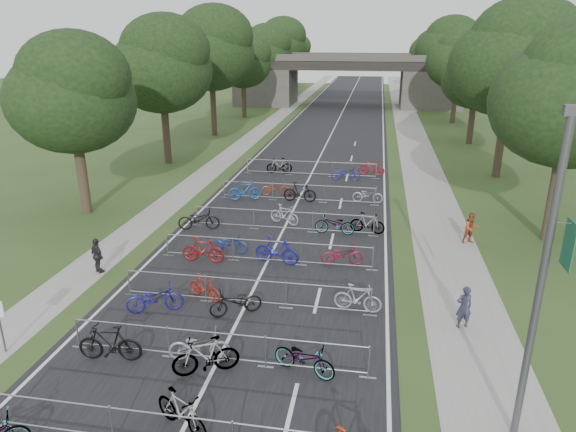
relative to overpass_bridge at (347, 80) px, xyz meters
name	(u,v)px	position (x,y,z in m)	size (l,w,h in m)	color
road	(337,122)	(0.00, -15.00, -3.53)	(11.00, 140.00, 0.01)	black
sidewalk_right	(408,124)	(8.00, -15.00, -3.53)	(3.00, 140.00, 0.01)	gray
sidewalk_left	(273,121)	(-7.50, -15.00, -3.53)	(2.00, 140.00, 0.01)	gray
lane_markings	(337,122)	(0.00, -15.00, -3.53)	(0.12, 140.00, 0.00)	silver
overpass_bridge	(347,80)	(0.00, 0.00, 0.00)	(31.00, 8.00, 7.05)	#413F3A
lamppost	(543,281)	(8.33, -63.00, 0.75)	(0.61, 0.65, 8.21)	#4C4C51
tree_left_0	(72,96)	(-11.39, -49.07, 2.96)	(6.72, 6.72, 10.25)	#33261C
tree_right_0	(575,97)	(13.11, -49.07, 3.39)	(7.17, 7.17, 10.93)	#33261C
tree_left_1	(162,67)	(-11.39, -37.07, 3.77)	(7.56, 7.56, 11.53)	#33261C
tree_right_1	(514,61)	(13.11, -37.07, 4.37)	(8.18, 8.18, 12.47)	#33261C
tree_left_2	(211,50)	(-11.39, -25.07, 4.58)	(8.40, 8.40, 12.81)	#33261C
tree_right_2	(478,77)	(13.11, -25.07, 2.41)	(6.16, 6.16, 9.39)	#33261C
tree_left_3	(244,62)	(-11.39, -13.07, 2.96)	(6.72, 6.72, 10.25)	#33261C
tree_right_3	(460,60)	(13.11, -13.07, 3.39)	(7.17, 7.17, 10.93)	#33261C
tree_left_4	(265,51)	(-11.39, -1.07, 3.77)	(7.56, 7.56, 11.53)	#33261C
tree_right_4	(448,48)	(13.11, -1.07, 4.37)	(8.18, 8.18, 12.47)	#33261C
tree_left_5	(281,44)	(-11.39, 10.93, 4.58)	(8.40, 8.40, 12.81)	#33261C
tree_right_5	(437,59)	(13.11, 10.93, 2.41)	(6.16, 6.16, 9.39)	#33261C
tree_left_6	(293,52)	(-11.39, 22.93, 2.96)	(6.72, 6.72, 10.25)	#33261C
tree_right_6	(431,50)	(13.11, 22.93, 3.39)	(7.17, 7.17, 10.93)	#33261C
barrier_row_0	(171,432)	(0.00, -65.00, -2.99)	(9.70, 0.08, 1.10)	#929499
barrier_row_1	(216,347)	(0.00, -61.40, -2.99)	(9.70, 0.08, 1.10)	#929499
barrier_row_2	(245,292)	(0.00, -57.80, -2.99)	(9.70, 0.08, 1.10)	#929499
barrier_row_3	(267,252)	(0.00, -54.00, -2.99)	(9.70, 0.08, 1.10)	#929499
barrier_row_4	(283,221)	(0.00, -50.00, -2.99)	(9.70, 0.08, 1.10)	#929499
barrier_row_5	(298,193)	(0.00, -45.00, -2.99)	(9.70, 0.08, 1.10)	#929499
barrier_row_6	(311,168)	(0.00, -39.00, -2.99)	(9.70, 0.08, 1.10)	#929499
bike_1	(181,412)	(-0.01, -64.30, -2.97)	(0.53, 1.86, 1.12)	#929499
bike_4	(110,343)	(-3.25, -61.84, -2.93)	(0.57, 2.02, 1.21)	black
bike_5	(199,346)	(-0.56, -61.35, -3.04)	(0.66, 1.89, 0.99)	gray
bike_6	(206,356)	(-0.14, -61.97, -2.93)	(0.57, 2.01, 1.21)	#929499
bike_7	(305,358)	(2.73, -61.47, -3.01)	(0.70, 2.00, 1.05)	#929499
bike_8	(155,298)	(-3.12, -58.81, -3.00)	(0.71, 2.04, 1.07)	navy
bike_9	(204,287)	(-1.65, -57.61, -3.05)	(0.46, 1.62, 0.97)	maroon
bike_10	(236,302)	(-0.16, -58.55, -3.03)	(0.67, 1.92, 1.01)	black
bike_11	(358,298)	(4.12, -57.54, -3.01)	(0.50, 1.76, 1.06)	#9A9AA1
bike_12	(203,250)	(-2.79, -54.38, -2.95)	(0.55, 1.94, 1.16)	maroon
bike_13	(230,244)	(-1.92, -53.17, -3.08)	(0.60, 1.71, 0.90)	navy
bike_14	(277,251)	(0.45, -53.97, -2.92)	(0.58, 2.04, 1.23)	navy
bike_15	(342,255)	(3.30, -53.65, -3.05)	(0.64, 1.85, 0.97)	maroon
bike_16	(199,219)	(-4.30, -50.57, -2.98)	(0.74, 2.12, 1.11)	black
bike_17	(284,215)	(-0.10, -49.03, -3.00)	(0.50, 1.77, 1.07)	#A0A2A8
bike_18	(335,224)	(2.66, -50.04, -3.01)	(0.70, 2.01, 1.05)	#929499
bike_19	(367,223)	(4.28, -49.60, -3.00)	(0.50, 1.78, 1.07)	#929499
bike_20	(245,191)	(-3.21, -45.30, -2.93)	(0.57, 2.02, 1.21)	#1B4B98
bike_21	(276,188)	(-1.55, -44.03, -3.06)	(0.63, 1.80, 0.95)	#9C3316
bike_22	(300,192)	(0.13, -45.04, -2.93)	(0.57, 2.00, 1.20)	black
bike_23	(368,195)	(4.16, -44.53, -3.06)	(0.63, 1.81, 0.95)	#95969C
bike_25	(279,166)	(-2.33, -38.61, -2.98)	(0.52, 1.84, 1.11)	#929499
bike_26	(346,173)	(2.55, -39.78, -3.01)	(0.69, 1.98, 1.04)	navy
bike_27	(372,168)	(4.30, -38.13, -2.99)	(0.51, 1.82, 1.09)	maroon
pedestrian_a	(464,307)	(7.72, -58.02, -2.76)	(0.57, 0.37, 1.55)	#34344E
pedestrian_b	(471,228)	(9.20, -50.09, -2.77)	(0.74, 0.58, 1.52)	#983A21
pedestrian_c	(97,256)	(-6.80, -56.16, -2.76)	(0.90, 0.38, 1.54)	black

